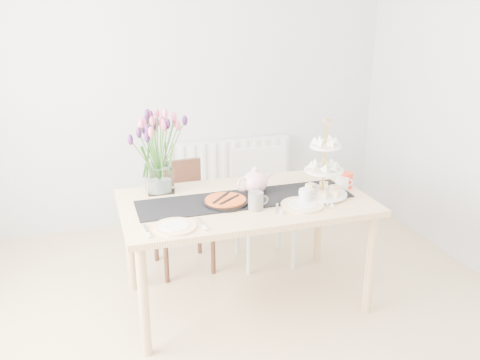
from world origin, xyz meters
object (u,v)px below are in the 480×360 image
object	(u,v)px
mug_orange	(346,180)
teapot	(255,182)
radiator	(229,171)
plate_right	(302,205)
cake_stand	(324,177)
chair_brown	(180,207)
mug_white	(305,196)
plate_left	(175,227)
dining_table	(245,210)
chair_white	(262,196)
cream_jug	(342,183)
tart_tin	(226,202)
mug_grey	(256,201)
tulip_vase	(157,141)

from	to	relation	value
mug_orange	teapot	bearing A→B (deg)	113.94
radiator	plate_right	world-z (taller)	plate_right
cake_stand	chair_brown	bearing A→B (deg)	137.37
mug_white	plate_left	xyz separation A→B (m)	(-0.86, -0.12, -0.04)
mug_white	mug_orange	size ratio (longest dim) A/B	0.89
radiator	teapot	world-z (taller)	teapot
dining_table	chair_white	bearing A→B (deg)	60.47
radiator	chair_white	world-z (taller)	chair_white
chair_white	mug_orange	xyz separation A→B (m)	(0.41, -0.57, 0.29)
cream_jug	plate_left	size ratio (longest dim) A/B	0.35
cream_jug	tart_tin	bearing A→B (deg)	-164.99
mug_orange	plate_left	xyz separation A→B (m)	(-1.26, -0.31, -0.05)
tart_tin	mug_orange	world-z (taller)	mug_orange
chair_brown	mug_white	world-z (taller)	mug_white
dining_table	mug_grey	bearing A→B (deg)	-86.89
chair_brown	teapot	xyz separation A→B (m)	(0.41, -0.59, 0.36)
mug_orange	plate_right	xyz separation A→B (m)	(-0.43, -0.23, -0.05)
radiator	plate_left	bearing A→B (deg)	-115.20
tulip_vase	teapot	world-z (taller)	tulip_vase
chair_white	tulip_vase	xyz separation A→B (m)	(-0.84, -0.26, 0.59)
chair_white	mug_grey	size ratio (longest dim) A/B	7.98
cream_jug	mug_grey	size ratio (longest dim) A/B	0.78
mug_white	mug_orange	xyz separation A→B (m)	(0.39, 0.19, 0.01)
radiator	cake_stand	size ratio (longest dim) A/B	2.57
mug_orange	radiator	bearing A→B (deg)	45.69
chair_brown	tulip_vase	xyz separation A→B (m)	(-0.19, -0.34, 0.63)
radiator	chair_brown	distance (m)	1.03
tart_tin	plate_left	bearing A→B (deg)	-145.48
chair_brown	chair_white	world-z (taller)	chair_white
tart_tin	plate_left	xyz separation A→B (m)	(-0.37, -0.26, -0.01)
dining_table	cake_stand	world-z (taller)	cake_stand
cake_stand	mug_orange	distance (m)	0.27
radiator	plate_left	size ratio (longest dim) A/B	4.85
radiator	chair_white	xyz separation A→B (m)	(0.02, -0.89, 0.07)
mug_orange	tart_tin	bearing A→B (deg)	123.02
cake_stand	teapot	bearing A→B (deg)	157.65
chair_brown	tulip_vase	world-z (taller)	tulip_vase
cake_stand	mug_orange	world-z (taller)	cake_stand
cake_stand	mug_white	xyz separation A→B (m)	(-0.16, -0.08, -0.09)
chair_white	cream_jug	size ratio (longest dim) A/B	10.24
radiator	mug_white	bearing A→B (deg)	-89.01
plate_left	mug_orange	bearing A→B (deg)	13.90
cake_stand	tart_tin	bearing A→B (deg)	175.30
chair_white	cake_stand	xyz separation A→B (m)	(0.18, -0.67, 0.37)
chair_brown	tart_tin	bearing A→B (deg)	-80.16
cake_stand	mug_grey	distance (m)	0.51
tulip_vase	tart_tin	size ratio (longest dim) A/B	2.22
cake_stand	tart_tin	world-z (taller)	cake_stand
dining_table	plate_right	bearing A→B (deg)	-34.90
mug_orange	mug_white	bearing A→B (deg)	145.00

